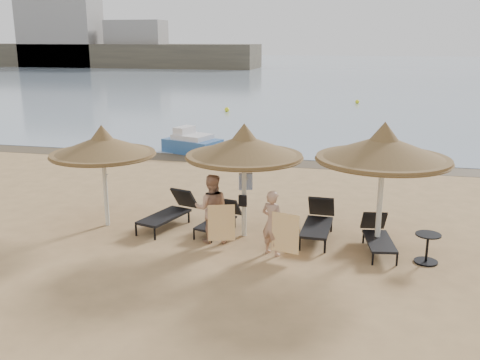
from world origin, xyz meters
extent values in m
plane|color=tan|center=(0.00, 0.00, 0.00)|extent=(160.00, 160.00, 0.00)
cube|color=gray|center=(0.00, 80.00, 0.01)|extent=(200.00, 140.00, 0.03)
cube|color=brown|center=(0.00, 9.40, 0.00)|extent=(200.00, 1.60, 0.01)
cube|color=brown|center=(-45.00, 78.00, 2.00)|extent=(60.00, 10.00, 4.00)
cube|color=gray|center=(-50.00, 76.00, 6.00)|extent=(14.00, 6.00, 12.00)
cube|color=gray|center=(-36.00, 77.00, 4.00)|extent=(10.00, 5.00, 8.00)
cylinder|color=silver|center=(-3.45, 0.65, 1.03)|extent=(0.12, 0.12, 2.06)
cone|color=brown|center=(-3.45, 0.65, 2.27)|extent=(2.84, 2.84, 0.54)
cone|color=brown|center=(-3.45, 0.65, 2.59)|extent=(0.69, 0.69, 0.44)
cylinder|color=brown|center=(-3.45, 0.65, 2.02)|extent=(2.78, 2.78, 0.10)
cylinder|color=silver|center=(0.43, 0.72, 1.09)|extent=(0.12, 0.12, 2.18)
cone|color=brown|center=(0.43, 0.72, 2.41)|extent=(3.01, 3.01, 0.57)
cone|color=brown|center=(0.43, 0.72, 2.75)|extent=(0.73, 0.73, 0.47)
cylinder|color=brown|center=(0.43, 0.72, 2.14)|extent=(2.95, 2.95, 0.10)
cylinder|color=silver|center=(3.82, 0.55, 1.16)|extent=(0.13, 0.13, 2.31)
cone|color=brown|center=(3.82, 0.55, 2.56)|extent=(3.19, 3.19, 0.61)
cone|color=brown|center=(3.82, 0.55, 2.92)|extent=(0.77, 0.77, 0.50)
cylinder|color=brown|center=(3.82, 0.55, 2.27)|extent=(3.13, 3.13, 0.11)
cylinder|color=black|center=(-2.33, 0.05, 0.15)|extent=(0.06, 0.06, 0.31)
cylinder|color=black|center=(-1.74, -0.12, 0.15)|extent=(0.06, 0.06, 0.31)
cylinder|color=black|center=(-1.91, 1.53, 0.15)|extent=(0.06, 0.06, 0.31)
cylinder|color=black|center=(-1.31, 1.36, 0.15)|extent=(0.06, 0.06, 0.31)
cube|color=black|center=(-1.81, 0.76, 0.34)|extent=(1.11, 1.77, 0.07)
cube|color=black|center=(-1.54, 1.69, 0.61)|extent=(0.78, 0.63, 0.62)
cylinder|color=black|center=(-0.76, 0.14, 0.13)|extent=(0.05, 0.05, 0.26)
cylinder|color=black|center=(-0.26, 0.01, 0.13)|extent=(0.05, 0.05, 0.26)
cylinder|color=black|center=(-0.45, 1.38, 0.13)|extent=(0.05, 0.05, 0.26)
cylinder|color=black|center=(0.05, 1.26, 0.13)|extent=(0.05, 0.05, 0.26)
cube|color=black|center=(-0.35, 0.74, 0.28)|extent=(0.88, 1.47, 0.06)
cube|color=black|center=(-0.15, 1.53, 0.50)|extent=(0.65, 0.51, 0.52)
cylinder|color=black|center=(1.98, 0.02, 0.15)|extent=(0.06, 0.06, 0.31)
cylinder|color=black|center=(2.59, 0.00, 0.15)|extent=(0.06, 0.06, 0.31)
cylinder|color=black|center=(2.03, 1.56, 0.15)|extent=(0.06, 0.06, 0.31)
cylinder|color=black|center=(2.65, 1.54, 0.15)|extent=(0.06, 0.06, 0.31)
cube|color=black|center=(2.31, 0.84, 0.34)|extent=(0.74, 1.67, 0.07)
cube|color=black|center=(2.35, 1.81, 0.61)|extent=(0.70, 0.49, 0.62)
cylinder|color=black|center=(3.72, -0.46, 0.14)|extent=(0.05, 0.05, 0.27)
cylinder|color=black|center=(4.26, -0.37, 0.14)|extent=(0.05, 0.05, 0.27)
cylinder|color=black|center=(3.50, 0.88, 0.14)|extent=(0.05, 0.05, 0.27)
cylinder|color=black|center=(4.03, 0.97, 0.14)|extent=(0.05, 0.05, 0.27)
cube|color=black|center=(3.87, 0.30, 0.30)|extent=(0.83, 1.54, 0.06)
cube|color=black|center=(3.73, 1.15, 0.53)|extent=(0.66, 0.50, 0.55)
cylinder|color=black|center=(4.93, -0.03, 0.02)|extent=(0.54, 0.54, 0.04)
cylinder|color=black|center=(4.93, -0.03, 0.35)|extent=(0.06, 0.06, 0.66)
cylinder|color=black|center=(4.93, -0.03, 0.69)|extent=(0.58, 0.58, 0.03)
imported|color=tan|center=(-0.28, 0.13, 1.02)|extent=(1.05, 0.80, 2.05)
imported|color=tan|center=(1.36, -0.36, 0.93)|extent=(1.01, 0.86, 1.85)
cube|color=orange|center=(0.07, -0.22, 0.65)|extent=(0.64, 0.23, 0.94)
cube|color=orange|center=(1.71, -0.61, 0.66)|extent=(0.67, 0.20, 0.96)
cube|color=white|center=(0.43, 0.90, 1.43)|extent=(0.36, 0.24, 0.43)
cube|color=black|center=(0.43, 0.56, 1.00)|extent=(0.21, 0.08, 0.30)
cube|color=#2E5A97|center=(-4.18, 10.50, 0.31)|extent=(2.80, 2.19, 0.61)
cube|color=silver|center=(-4.18, 10.50, 0.69)|extent=(1.88, 1.68, 0.28)
cube|color=silver|center=(-4.60, 10.65, 0.95)|extent=(0.86, 1.13, 0.39)
sphere|color=yellow|center=(-6.10, 24.11, 0.17)|extent=(0.34, 0.34, 0.34)
sphere|color=yellow|center=(2.72, 31.17, 0.16)|extent=(0.32, 0.32, 0.32)
camera|label=1|loc=(3.34, -12.19, 5.04)|focal=40.00mm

